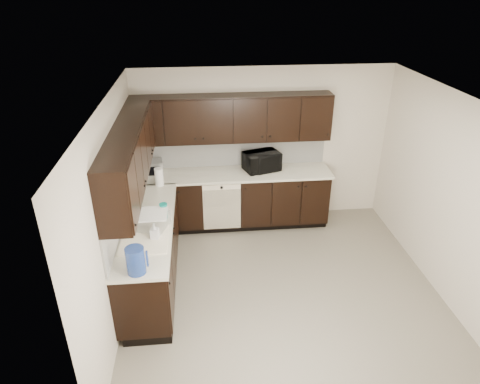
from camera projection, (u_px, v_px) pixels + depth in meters
The scene contains 20 objects.
floor at pixel (282, 289), 5.62m from camera, with size 4.00×4.00×0.00m, color gray.
ceiling at pixel (293, 101), 4.48m from camera, with size 4.00×4.00×0.00m, color white.
wall_back at pixel (262, 146), 6.82m from camera, with size 4.00×0.02×2.50m, color beige.
wall_left at pixel (114, 214), 4.88m from camera, with size 0.02×4.00×2.50m, color beige.
wall_right at pixel (448, 198), 5.22m from camera, with size 0.02×4.00×2.50m, color beige.
wall_front at pixel (338, 331), 3.28m from camera, with size 4.00×0.02×2.50m, color beige.
lower_cabinets at pixel (203, 223), 6.33m from camera, with size 3.00×2.80×0.90m.
countertop at pixel (201, 192), 6.09m from camera, with size 3.03×2.83×0.04m.
backsplash at pixel (185, 170), 6.14m from camera, with size 3.00×2.80×0.48m.
upper_cabinets at pixel (191, 133), 5.78m from camera, with size 3.00×2.80×0.70m.
dishwasher at pixel (222, 204), 6.56m from camera, with size 0.58×0.04×0.78m.
sink at pixel (146, 240), 5.06m from camera, with size 0.54×0.82×0.42m.
microwave at pixel (262, 161), 6.67m from camera, with size 0.53×0.36×0.30m, color black.
soap_bottle_a at pixel (155, 232), 4.93m from camera, with size 0.09×0.10×0.21m, color gray.
soap_bottle_b at pixel (136, 202), 5.55m from camera, with size 0.09×0.09×0.23m, color gray.
toaster_oven at pixel (152, 168), 6.55m from camera, with size 0.34×0.25×0.21m, color silver.
storage_bin at pixel (147, 221), 5.17m from camera, with size 0.47×0.35×0.18m, color silver.
blue_pitcher at pixel (136, 261), 4.35m from camera, with size 0.20×0.20×0.29m, color navy.
teal_tumbler at pixel (164, 211), 5.34m from camera, with size 0.10×0.10×0.22m, color #0B7D72.
paper_towel_roll at pixel (159, 177), 6.19m from camera, with size 0.12×0.12×0.27m, color white.
Camera 1 is at (-0.99, -4.35, 3.69)m, focal length 32.00 mm.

